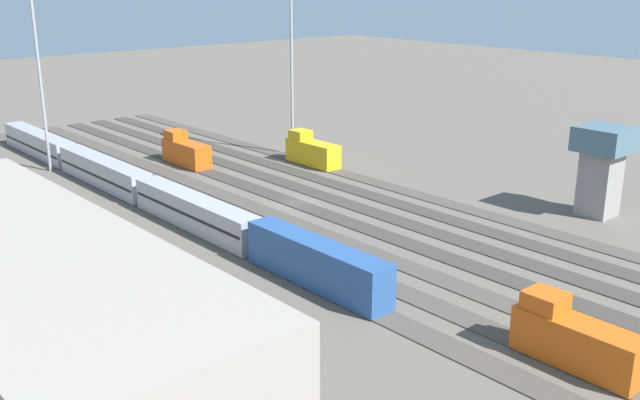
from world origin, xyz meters
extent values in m
plane|color=#60594F|center=(0.00, 0.00, 0.00)|extent=(400.00, 400.00, 0.00)
cube|color=#4C443D|center=(0.00, -15.00, 0.06)|extent=(140.00, 2.80, 0.12)
cube|color=#3D3833|center=(0.00, -10.00, 0.06)|extent=(140.00, 2.80, 0.12)
cube|color=#3D3833|center=(0.00, -5.00, 0.06)|extent=(140.00, 2.80, 0.12)
cube|color=#3D3833|center=(0.00, 0.00, 0.06)|extent=(140.00, 2.80, 0.12)
cube|color=#4C443D|center=(0.00, 5.00, 0.06)|extent=(140.00, 2.80, 0.12)
cube|color=#4C443D|center=(0.00, 10.00, 0.06)|extent=(140.00, 2.80, 0.12)
cube|color=#4C443D|center=(0.00, 15.00, 0.06)|extent=(140.00, 2.80, 0.12)
cube|color=gold|center=(13.70, -15.00, 1.92)|extent=(10.00, 3.00, 3.60)
cube|color=gold|center=(16.70, -15.00, 4.42)|extent=(3.00, 2.70, 1.40)
cube|color=#285193|center=(-21.72, 15.00, 2.32)|extent=(18.00, 3.00, 4.40)
cube|color=#A8AAB2|center=(-0.02, 15.00, 2.02)|extent=(23.00, 3.00, 3.80)
cube|color=black|center=(-0.02, 15.00, 2.19)|extent=(22.40, 3.06, 0.36)
cube|color=#A8AAB2|center=(24.18, 15.00, 2.02)|extent=(23.00, 3.00, 3.80)
cube|color=black|center=(24.18, 15.00, 1.87)|extent=(22.40, 3.06, 0.36)
cube|color=#A8AAB2|center=(48.38, 15.00, 2.02)|extent=(23.00, 3.00, 3.80)
cube|color=black|center=(48.38, 15.00, 1.74)|extent=(22.40, 3.06, 0.36)
cube|color=#D85914|center=(26.74, 0.00, 1.92)|extent=(10.00, 3.00, 3.60)
cube|color=#D85914|center=(29.74, 0.00, 4.42)|extent=(3.00, 2.70, 1.40)
cube|color=#D85914|center=(-46.17, 10.00, 1.92)|extent=(10.00, 3.00, 3.60)
cube|color=#D85914|center=(-43.17, 10.00, 4.42)|extent=(3.00, 2.70, 1.40)
cylinder|color=#9EA0A5|center=(21.51, -17.24, 14.07)|extent=(0.44, 0.44, 28.13)
cylinder|color=#9EA0A5|center=(37.38, 17.60, 14.00)|extent=(0.44, 0.44, 27.99)
cube|color=#9E9389|center=(-22.13, 42.31, 5.85)|extent=(46.01, 14.54, 11.70)
cube|color=gray|center=(-28.50, -25.36, 4.09)|extent=(4.00, 4.00, 8.18)
cube|color=slate|center=(-28.50, -25.36, 9.68)|extent=(6.00, 6.00, 3.00)
camera|label=1|loc=(-70.18, 56.97, 28.55)|focal=40.59mm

